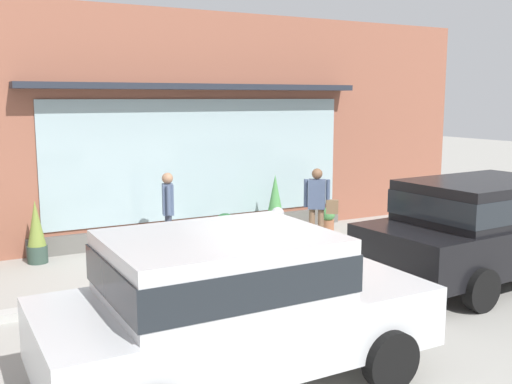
{
  "coord_description": "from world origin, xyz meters",
  "views": [
    {
      "loc": [
        -4.88,
        -8.51,
        2.97
      ],
      "look_at": [
        0.38,
        1.2,
        1.21
      ],
      "focal_mm": 41.74,
      "sensor_mm": 36.0,
      "label": 1
    }
  ],
  "objects_px": {
    "potted_plant_corner_tall": "(225,229)",
    "potted_plant_doorstep": "(328,218)",
    "pedestrian_with_handbag": "(318,202)",
    "pedestrian_passerby": "(168,208)",
    "parked_car_silver": "(230,299)",
    "parked_car_black": "(488,224)",
    "fire_hydrant": "(278,230)",
    "potted_plant_window_center": "(36,233)",
    "potted_plant_trailing_edge": "(275,207)"
  },
  "relations": [
    {
      "from": "pedestrian_passerby",
      "to": "potted_plant_corner_tall",
      "type": "bearing_deg",
      "value": 110.21
    },
    {
      "from": "potted_plant_corner_tall",
      "to": "potted_plant_window_center",
      "type": "xyz_separation_m",
      "value": [
        -3.54,
        0.48,
        0.21
      ]
    },
    {
      "from": "fire_hydrant",
      "to": "parked_car_silver",
      "type": "relative_size",
      "value": 0.22
    },
    {
      "from": "potted_plant_trailing_edge",
      "to": "pedestrian_with_handbag",
      "type": "bearing_deg",
      "value": -78.96
    },
    {
      "from": "parked_car_silver",
      "to": "potted_plant_doorstep",
      "type": "distance_m",
      "value": 7.53
    },
    {
      "from": "fire_hydrant",
      "to": "potted_plant_doorstep",
      "type": "relative_size",
      "value": 1.69
    },
    {
      "from": "parked_car_silver",
      "to": "potted_plant_window_center",
      "type": "relative_size",
      "value": 3.55
    },
    {
      "from": "potted_plant_doorstep",
      "to": "pedestrian_with_handbag",
      "type": "bearing_deg",
      "value": -132.87
    },
    {
      "from": "parked_car_black",
      "to": "pedestrian_passerby",
      "type": "bearing_deg",
      "value": 131.75
    },
    {
      "from": "pedestrian_with_handbag",
      "to": "potted_plant_doorstep",
      "type": "distance_m",
      "value": 1.74
    },
    {
      "from": "parked_car_silver",
      "to": "potted_plant_window_center",
      "type": "xyz_separation_m",
      "value": [
        -1.08,
        5.75,
        -0.35
      ]
    },
    {
      "from": "potted_plant_trailing_edge",
      "to": "potted_plant_doorstep",
      "type": "bearing_deg",
      "value": -3.47
    },
    {
      "from": "fire_hydrant",
      "to": "pedestrian_passerby",
      "type": "height_order",
      "value": "pedestrian_passerby"
    },
    {
      "from": "potted_plant_window_center",
      "to": "potted_plant_doorstep",
      "type": "bearing_deg",
      "value": -2.53
    },
    {
      "from": "parked_car_silver",
      "to": "potted_plant_corner_tall",
      "type": "relative_size",
      "value": 6.13
    },
    {
      "from": "fire_hydrant",
      "to": "potted_plant_corner_tall",
      "type": "relative_size",
      "value": 1.33
    },
    {
      "from": "parked_car_black",
      "to": "potted_plant_trailing_edge",
      "type": "relative_size",
      "value": 3.51
    },
    {
      "from": "parked_car_silver",
      "to": "potted_plant_corner_tall",
      "type": "xyz_separation_m",
      "value": [
        2.46,
        5.27,
        -0.56
      ]
    },
    {
      "from": "pedestrian_with_handbag",
      "to": "parked_car_silver",
      "type": "height_order",
      "value": "parked_car_silver"
    },
    {
      "from": "parked_car_silver",
      "to": "potted_plant_window_center",
      "type": "bearing_deg",
      "value": 100.32
    },
    {
      "from": "pedestrian_with_handbag",
      "to": "pedestrian_passerby",
      "type": "xyz_separation_m",
      "value": [
        -2.81,
        0.88,
        -0.02
      ]
    },
    {
      "from": "pedestrian_with_handbag",
      "to": "parked_car_black",
      "type": "xyz_separation_m",
      "value": [
        1.22,
        -3.09,
        0.01
      ]
    },
    {
      "from": "pedestrian_passerby",
      "to": "potted_plant_trailing_edge",
      "type": "bearing_deg",
      "value": 114.29
    },
    {
      "from": "potted_plant_trailing_edge",
      "to": "potted_plant_corner_tall",
      "type": "bearing_deg",
      "value": -167.73
    },
    {
      "from": "pedestrian_passerby",
      "to": "potted_plant_trailing_edge",
      "type": "distance_m",
      "value": 2.61
    },
    {
      "from": "potted_plant_doorstep",
      "to": "pedestrian_passerby",
      "type": "bearing_deg",
      "value": -175.55
    },
    {
      "from": "parked_car_silver",
      "to": "potted_plant_corner_tall",
      "type": "distance_m",
      "value": 5.84
    },
    {
      "from": "parked_car_silver",
      "to": "fire_hydrant",
      "type": "bearing_deg",
      "value": 53.82
    },
    {
      "from": "parked_car_silver",
      "to": "potted_plant_doorstep",
      "type": "relative_size",
      "value": 7.77
    },
    {
      "from": "parked_car_black",
      "to": "potted_plant_window_center",
      "type": "height_order",
      "value": "parked_car_black"
    },
    {
      "from": "pedestrian_passerby",
      "to": "parked_car_silver",
      "type": "height_order",
      "value": "parked_car_silver"
    },
    {
      "from": "potted_plant_corner_tall",
      "to": "parked_car_silver",
      "type": "bearing_deg",
      "value": -114.98
    },
    {
      "from": "potted_plant_window_center",
      "to": "potted_plant_trailing_edge",
      "type": "distance_m",
      "value": 4.87
    },
    {
      "from": "pedestrian_passerby",
      "to": "parked_car_silver",
      "type": "bearing_deg",
      "value": 2.5
    },
    {
      "from": "fire_hydrant",
      "to": "potted_plant_doorstep",
      "type": "height_order",
      "value": "fire_hydrant"
    },
    {
      "from": "pedestrian_with_handbag",
      "to": "potted_plant_corner_tall",
      "type": "distance_m",
      "value": 1.94
    },
    {
      "from": "fire_hydrant",
      "to": "parked_car_black",
      "type": "bearing_deg",
      "value": -55.7
    },
    {
      "from": "parked_car_black",
      "to": "potted_plant_trailing_edge",
      "type": "xyz_separation_m",
      "value": [
        -1.47,
        4.36,
        -0.29
      ]
    },
    {
      "from": "pedestrian_with_handbag",
      "to": "potted_plant_corner_tall",
      "type": "xyz_separation_m",
      "value": [
        -1.58,
        0.97,
        -0.58
      ]
    },
    {
      "from": "pedestrian_with_handbag",
      "to": "pedestrian_passerby",
      "type": "bearing_deg",
      "value": -160.22
    },
    {
      "from": "parked_car_black",
      "to": "potted_plant_doorstep",
      "type": "xyz_separation_m",
      "value": [
        -0.13,
        4.27,
        -0.66
      ]
    },
    {
      "from": "fire_hydrant",
      "to": "potted_plant_doorstep",
      "type": "bearing_deg",
      "value": 29.94
    },
    {
      "from": "pedestrian_with_handbag",
      "to": "potted_plant_doorstep",
      "type": "xyz_separation_m",
      "value": [
        1.1,
        1.18,
        -0.64
      ]
    },
    {
      "from": "fire_hydrant",
      "to": "potted_plant_window_center",
      "type": "relative_size",
      "value": 0.77
    },
    {
      "from": "fire_hydrant",
      "to": "parked_car_black",
      "type": "height_order",
      "value": "parked_car_black"
    },
    {
      "from": "potted_plant_corner_tall",
      "to": "potted_plant_doorstep",
      "type": "xyz_separation_m",
      "value": [
        2.67,
        0.21,
        -0.06
      ]
    },
    {
      "from": "pedestrian_passerby",
      "to": "parked_car_black",
      "type": "xyz_separation_m",
      "value": [
        4.04,
        -3.97,
        0.03
      ]
    },
    {
      "from": "potted_plant_window_center",
      "to": "potted_plant_doorstep",
      "type": "distance_m",
      "value": 6.22
    },
    {
      "from": "fire_hydrant",
      "to": "potted_plant_trailing_edge",
      "type": "relative_size",
      "value": 0.66
    },
    {
      "from": "fire_hydrant",
      "to": "parked_car_silver",
      "type": "distance_m",
      "value": 5.35
    }
  ]
}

